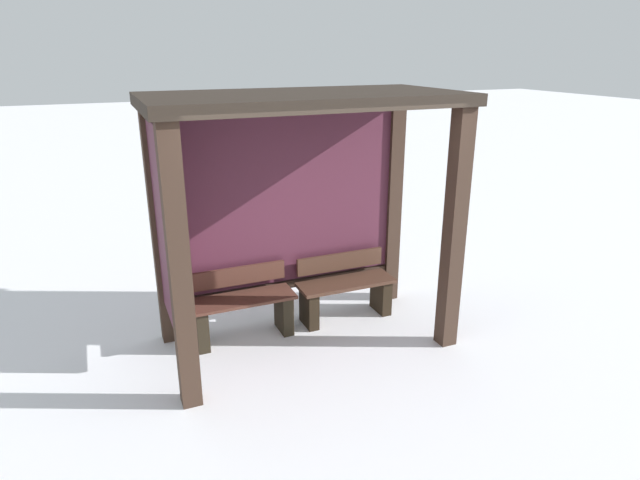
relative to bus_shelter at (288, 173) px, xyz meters
The scene contains 4 objects.
ground_plane 1.81m from the bus_shelter, 62.42° to the right, with size 60.00×60.00×0.00m, color white.
bus_shelter is the anchor object (origin of this frame).
bench_left_inside 1.54m from the bus_shelter, 165.13° to the left, with size 1.12×0.40×0.76m.
bench_center_inside 1.63m from the bus_shelter, 10.50° to the left, with size 1.12×0.38×0.74m.
Camera 1 is at (-1.87, -4.79, 2.95)m, focal length 30.49 mm.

